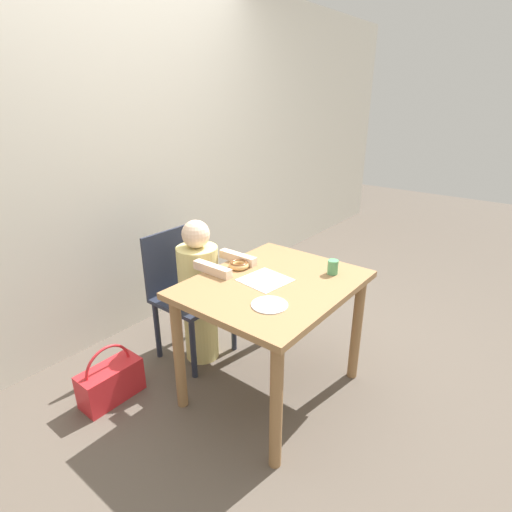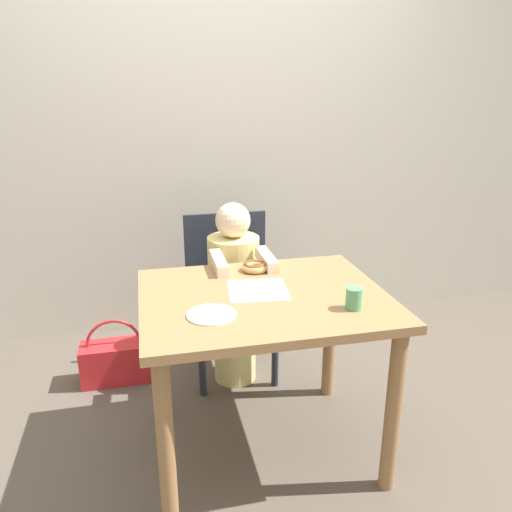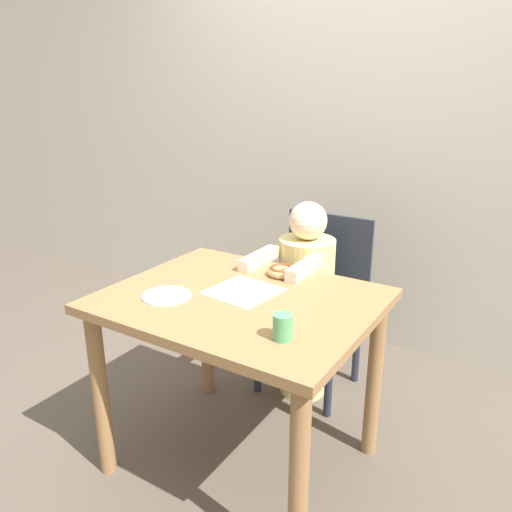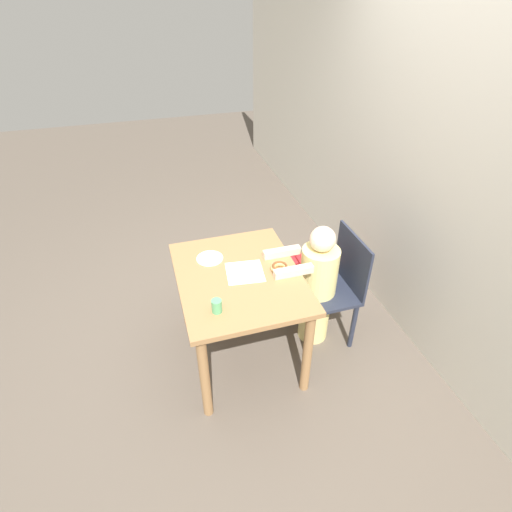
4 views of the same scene
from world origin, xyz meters
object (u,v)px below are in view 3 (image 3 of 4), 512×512
Objects in this scene: chair at (316,299)px; handbag at (215,330)px; donut at (282,271)px; cup at (283,327)px; child_figure at (305,303)px.

chair is 2.40× the size of handbag.
donut is at bearing -84.49° from chair.
cup is at bearing -71.19° from chair.
child_figure reaches higher than cup.
child_figure is 0.73m from handbag.
child_figure is at bearing 111.54° from cup.
chair is 0.12m from child_figure.
donut is (0.04, -0.30, 0.26)m from child_figure.
handbag is (-0.66, 0.42, -0.62)m from donut.
child_figure reaches higher than handbag.
child_figure is 11.86× the size of cup.
chair is 7.20× the size of donut.
chair reaches higher than cup.
chair is at bearing 108.81° from cup.
child_figure is 2.71× the size of handbag.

